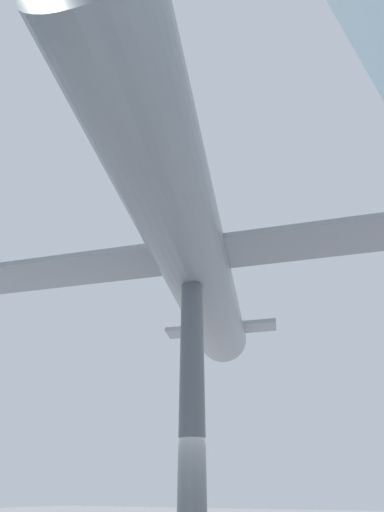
% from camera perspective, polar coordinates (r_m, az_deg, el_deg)
% --- Properties ---
extents(support_pylon_central, '(0.62, 0.62, 6.40)m').
position_cam_1_polar(support_pylon_central, '(8.80, 0.00, -23.60)').
color(support_pylon_central, slate).
rests_on(support_pylon_central, ground_plane).
extents(suspended_airplane, '(15.51, 15.46, 3.48)m').
position_cam_1_polar(suspended_airplane, '(10.31, -0.31, 0.87)').
color(suspended_airplane, '#93999E').
rests_on(suspended_airplane, support_pylon_central).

